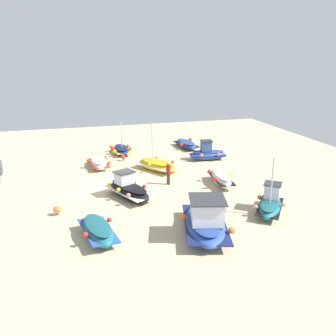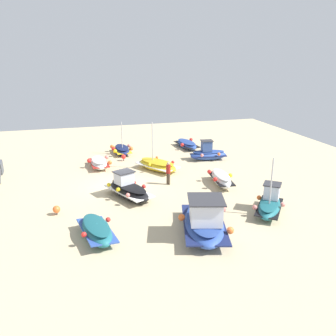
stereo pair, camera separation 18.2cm
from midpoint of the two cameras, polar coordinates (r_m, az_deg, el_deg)
name	(u,v)px [view 1 (the left image)]	position (r m, az deg, el deg)	size (l,w,h in m)	color
ground_plane	(120,187)	(24.88, -7.94, -2.97)	(44.03, 44.03, 0.00)	#C6B289
fishing_boat_0	(157,165)	(27.98, -1.93, 0.47)	(3.94, 3.27, 3.76)	gold
fishing_boat_1	(129,189)	(22.79, -6.57, -3.39)	(4.05, 2.86, 1.64)	black
fishing_boat_2	(186,144)	(34.79, 2.75, 3.83)	(3.63, 1.73, 0.81)	#2D4C9E
fishing_boat_3	(99,163)	(29.22, -11.22, 0.82)	(3.09, 1.91, 0.79)	white
fishing_boat_4	(221,178)	(25.13, 8.29, -1.66)	(3.33, 1.68, 0.90)	white
fishing_boat_5	(98,231)	(18.15, -11.43, -9.80)	(3.41, 1.91, 0.92)	#1E6670
fishing_boat_6	(270,204)	(21.35, 15.82, -5.55)	(3.34, 2.98, 3.40)	#1E6670
fishing_boat_7	(206,221)	(18.29, 5.75, -8.38)	(5.13, 3.20, 2.11)	#2D4C9E
fishing_boat_8	(121,150)	(32.97, -7.66, 2.91)	(3.12, 1.96, 3.00)	navy
fishing_boat_9	(208,154)	(30.87, 6.19, 2.32)	(1.63, 3.27, 1.78)	#2D4C9E
person_walking	(168,172)	(24.74, -0.14, -0.58)	(0.32, 0.32, 1.65)	brown
mooring_buoy_0	(123,157)	(30.66, -7.37, 1.77)	(0.39, 0.39, 0.56)	#3F3F42
mooring_buoy_1	(57,210)	(21.27, -17.58, -6.39)	(0.43, 0.43, 0.55)	#3F3F42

